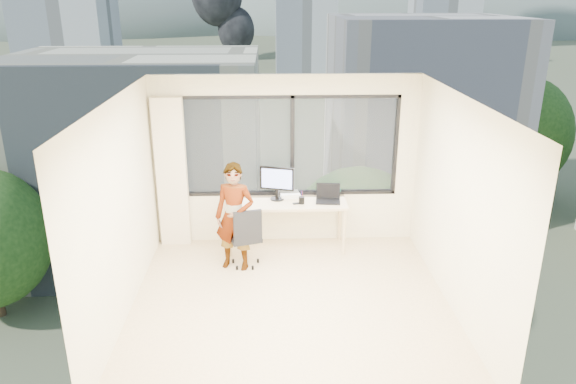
{
  "coord_description": "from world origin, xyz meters",
  "views": [
    {
      "loc": [
        -0.25,
        -5.95,
        3.7
      ],
      "look_at": [
        0.0,
        1.0,
        1.15
      ],
      "focal_mm": 33.96,
      "sensor_mm": 36.0,
      "label": 1
    }
  ],
  "objects_px": {
    "person": "(235,217)",
    "chair": "(245,235)",
    "monitor": "(277,183)",
    "handbag": "(333,190)",
    "desk": "(286,225)",
    "game_console": "(290,194)",
    "laptop": "(328,195)"
  },
  "relations": [
    {
      "from": "game_console",
      "to": "handbag",
      "type": "relative_size",
      "value": 1.14
    },
    {
      "from": "laptop",
      "to": "handbag",
      "type": "bearing_deg",
      "value": 74.96
    },
    {
      "from": "chair",
      "to": "monitor",
      "type": "height_order",
      "value": "monitor"
    },
    {
      "from": "person",
      "to": "monitor",
      "type": "height_order",
      "value": "person"
    },
    {
      "from": "desk",
      "to": "game_console",
      "type": "height_order",
      "value": "game_console"
    },
    {
      "from": "handbag",
      "to": "desk",
      "type": "bearing_deg",
      "value": -142.22
    },
    {
      "from": "monitor",
      "to": "game_console",
      "type": "relative_size",
      "value": 1.79
    },
    {
      "from": "desk",
      "to": "laptop",
      "type": "distance_m",
      "value": 0.79
    },
    {
      "from": "desk",
      "to": "person",
      "type": "distance_m",
      "value": 1.04
    },
    {
      "from": "desk",
      "to": "chair",
      "type": "height_order",
      "value": "chair"
    },
    {
      "from": "laptop",
      "to": "desk",
      "type": "bearing_deg",
      "value": -175.95
    },
    {
      "from": "person",
      "to": "monitor",
      "type": "xyz_separation_m",
      "value": [
        0.6,
        0.72,
        0.24
      ]
    },
    {
      "from": "monitor",
      "to": "game_console",
      "type": "bearing_deg",
      "value": 45.67
    },
    {
      "from": "monitor",
      "to": "handbag",
      "type": "distance_m",
      "value": 0.88
    },
    {
      "from": "handbag",
      "to": "laptop",
      "type": "bearing_deg",
      "value": -90.77
    },
    {
      "from": "game_console",
      "to": "handbag",
      "type": "xyz_separation_m",
      "value": [
        0.66,
        0.0,
        0.06
      ]
    },
    {
      "from": "person",
      "to": "monitor",
      "type": "bearing_deg",
      "value": 65.01
    },
    {
      "from": "laptop",
      "to": "person",
      "type": "bearing_deg",
      "value": -150.52
    },
    {
      "from": "person",
      "to": "game_console",
      "type": "xyz_separation_m",
      "value": [
        0.8,
        0.83,
        0.01
      ]
    },
    {
      "from": "person",
      "to": "game_console",
      "type": "bearing_deg",
      "value": 61.18
    },
    {
      "from": "person",
      "to": "chair",
      "type": "bearing_deg",
      "value": 37.74
    },
    {
      "from": "handbag",
      "to": "monitor",
      "type": "bearing_deg",
      "value": -151.89
    },
    {
      "from": "person",
      "to": "game_console",
      "type": "relative_size",
      "value": 5.3
    },
    {
      "from": "chair",
      "to": "monitor",
      "type": "bearing_deg",
      "value": 37.21
    },
    {
      "from": "game_console",
      "to": "laptop",
      "type": "relative_size",
      "value": 0.77
    },
    {
      "from": "person",
      "to": "monitor",
      "type": "relative_size",
      "value": 2.95
    },
    {
      "from": "laptop",
      "to": "handbag",
      "type": "xyz_separation_m",
      "value": [
        0.1,
        0.25,
        -0.02
      ]
    },
    {
      "from": "monitor",
      "to": "desk",
      "type": "bearing_deg",
      "value": -22.73
    },
    {
      "from": "person",
      "to": "handbag",
      "type": "distance_m",
      "value": 1.68
    },
    {
      "from": "monitor",
      "to": "game_console",
      "type": "height_order",
      "value": "monitor"
    },
    {
      "from": "desk",
      "to": "monitor",
      "type": "distance_m",
      "value": 0.66
    },
    {
      "from": "game_console",
      "to": "desk",
      "type": "bearing_deg",
      "value": -112.12
    }
  ]
}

